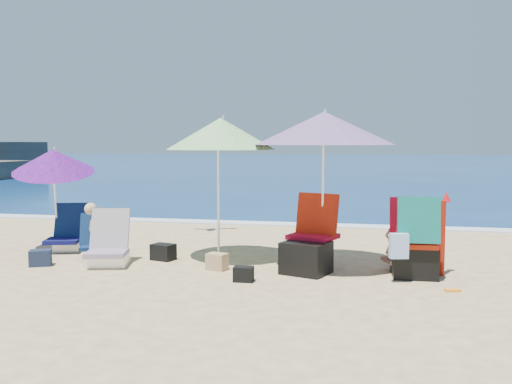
% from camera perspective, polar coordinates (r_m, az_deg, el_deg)
% --- Properties ---
extents(ground, '(120.00, 120.00, 0.00)m').
position_cam_1_polar(ground, '(7.51, 0.72, -9.09)').
color(ground, '#D8BC84').
rests_on(ground, ground).
extents(sea, '(120.00, 80.00, 0.12)m').
position_cam_1_polar(sea, '(52.21, 10.07, 2.86)').
color(sea, navy).
rests_on(sea, ground).
extents(foam, '(120.00, 0.50, 0.04)m').
position_cam_1_polar(foam, '(12.46, 5.15, -3.36)').
color(foam, white).
rests_on(foam, ground).
extents(umbrella_turquoise, '(2.16, 2.16, 2.32)m').
position_cam_1_polar(umbrella_turquoise, '(8.17, 6.97, 6.45)').
color(umbrella_turquoise, white).
rests_on(umbrella_turquoise, ground).
extents(umbrella_striped, '(1.98, 1.98, 2.25)m').
position_cam_1_polar(umbrella_striped, '(8.68, -3.62, 5.93)').
color(umbrella_striped, white).
rests_on(umbrella_striped, ground).
extents(umbrella_blue, '(1.81, 1.84, 1.87)m').
position_cam_1_polar(umbrella_blue, '(10.14, -19.96, 3.00)').
color(umbrella_blue, white).
rests_on(umbrella_blue, ground).
extents(furled_umbrella, '(0.17, 0.20, 1.15)m').
position_cam_1_polar(furled_umbrella, '(8.15, 18.49, -3.70)').
color(furled_umbrella, '#A71B0B').
rests_on(furled_umbrella, ground).
extents(chair_navy, '(0.77, 0.91, 0.79)m').
position_cam_1_polar(chair_navy, '(10.12, -18.32, -4.46)').
color(chair_navy, '#0C0E45').
rests_on(chair_navy, ground).
extents(chair_rainbow, '(0.77, 0.90, 0.82)m').
position_cam_1_polar(chair_rainbow, '(8.76, -14.84, -5.76)').
color(chair_rainbow, '#D2664A').
rests_on(chair_rainbow, ground).
extents(camp_chair_left, '(0.83, 1.07, 1.10)m').
position_cam_1_polar(camp_chair_left, '(8.01, 5.37, -5.81)').
color(camp_chair_left, '#B20C26').
rests_on(camp_chair_left, ground).
extents(camp_chair_right, '(0.67, 0.82, 1.13)m').
position_cam_1_polar(camp_chair_right, '(7.95, 15.80, -5.49)').
color(camp_chair_right, red).
rests_on(camp_chair_right, ground).
extents(person_center, '(0.71, 0.68, 0.79)m').
position_cam_1_polar(person_center, '(8.20, 14.71, -5.32)').
color(person_center, tan).
rests_on(person_center, ground).
extents(person_left, '(0.67, 0.67, 0.89)m').
position_cam_1_polar(person_left, '(9.42, -15.80, -3.90)').
color(person_left, '#AA7A66').
rests_on(person_left, ground).
extents(bag_navy_a, '(0.37, 0.33, 0.24)m').
position_cam_1_polar(bag_navy_a, '(9.01, -21.11, -6.27)').
color(bag_navy_a, '#192137').
rests_on(bag_navy_a, ground).
extents(bag_black_a, '(0.40, 0.34, 0.25)m').
position_cam_1_polar(bag_black_a, '(8.94, -9.42, -6.05)').
color(bag_black_a, black).
rests_on(bag_black_a, ground).
extents(bag_tan, '(0.33, 0.27, 0.24)m').
position_cam_1_polar(bag_tan, '(8.16, -3.99, -7.09)').
color(bag_tan, tan).
rests_on(bag_tan, ground).
extents(bag_black_b, '(0.26, 0.18, 0.20)m').
position_cam_1_polar(bag_black_b, '(7.49, -1.28, -8.35)').
color(bag_black_b, black).
rests_on(bag_black_b, ground).
extents(orange_item, '(0.20, 0.13, 0.03)m').
position_cam_1_polar(orange_item, '(7.43, 19.39, -9.43)').
color(orange_item, orange).
rests_on(orange_item, ground).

